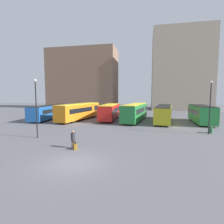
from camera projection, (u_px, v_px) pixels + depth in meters
ground_plane at (73, 163)px, 12.02m from camera, size 160.00×160.00×0.00m
building_block_left at (83, 79)px, 63.39m from camera, size 24.18×10.58×20.82m
building_block_right at (180, 71)px, 56.50m from camera, size 17.54×13.75×24.81m
bus_0 at (51, 111)px, 34.48m from camera, size 3.19×12.37×2.73m
bus_1 at (80, 111)px, 33.05m from camera, size 4.42×12.34×3.04m
bus_2 at (110, 111)px, 33.13m from camera, size 2.83×9.66×2.90m
bus_3 at (135, 112)px, 31.58m from camera, size 4.05×11.66×3.08m
bus_4 at (164, 113)px, 30.90m from camera, size 3.98×12.20×2.81m
bus_5 at (201, 114)px, 29.19m from camera, size 2.88×9.16×2.94m
traveler at (73, 138)px, 15.37m from camera, size 0.51×0.51×1.59m
suitcase at (76, 147)px, 15.01m from camera, size 0.34×0.47×0.74m
lamp_post_0 at (210, 104)px, 20.52m from camera, size 0.28×0.28×6.34m
lamp_post_1 at (36, 104)px, 18.79m from camera, size 0.28×0.28×6.36m
trash_bin at (210, 130)px, 21.49m from camera, size 0.52×0.52×0.85m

